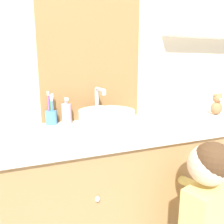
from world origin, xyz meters
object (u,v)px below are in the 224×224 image
Objects in this scene: sink_basin at (107,118)px; soap_dispenser at (66,113)px; teddy_bear at (217,105)px; toothbrush_holder at (51,116)px; child_figure at (203,215)px.

soap_dispenser is at bearing 138.44° from sink_basin.
teddy_bear is (1.02, -0.13, 0.01)m from soap_dispenser.
sink_basin is 1.83× the size of toothbrush_holder.
sink_basin is 2.38× the size of teddy_bear.
soap_dispenser is 1.04× the size of teddy_bear.
sink_basin is 0.40× the size of child_figure.
sink_basin reaches higher than toothbrush_holder.
teddy_bear is at bearing -7.40° from soap_dispenser.
toothbrush_holder is 1.12m from teddy_bear.
sink_basin reaches higher than child_figure.
toothbrush_holder is (-0.28, 0.18, -0.00)m from sink_basin.
teddy_bear is (0.53, 0.48, 0.39)m from child_figure.
sink_basin is at bearing -33.12° from toothbrush_holder.
teddy_bear is at bearing -7.45° from toothbrush_holder.
toothbrush_holder reaches higher than soap_dispenser.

